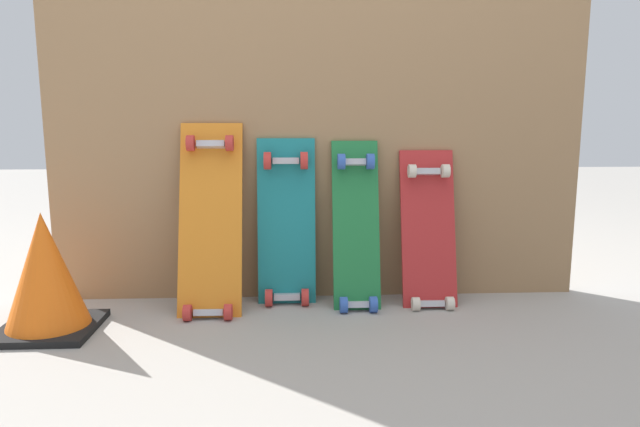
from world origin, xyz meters
TOP-DOWN VIEW (x-y plane):
  - ground_plane at (0.00, 0.00)m, footprint 12.00×12.00m
  - plywood_wall_panel at (0.00, 0.07)m, footprint 2.14×0.04m
  - skateboard_orange at (-0.42, -0.09)m, footprint 0.24×0.30m
  - skateboard_teal at (-0.13, -0.01)m, footprint 0.23×0.16m
  - skateboard_green at (0.14, -0.06)m, footprint 0.18×0.24m
  - skateboard_red at (0.43, -0.05)m, footprint 0.21×0.23m
  - traffic_cone at (-0.96, -0.30)m, footprint 0.32×0.32m

SIDE VIEW (x-z plane):
  - ground_plane at x=0.00m, z-range 0.00..0.00m
  - traffic_cone at x=-0.96m, z-range 0.00..0.42m
  - skateboard_red at x=0.43m, z-range -0.07..0.61m
  - skateboard_green at x=0.14m, z-range -0.07..0.65m
  - skateboard_teal at x=-0.13m, z-range -0.06..0.65m
  - skateboard_orange at x=-0.42m, z-range -0.07..0.71m
  - plywood_wall_panel at x=0.00m, z-range 0.00..1.87m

